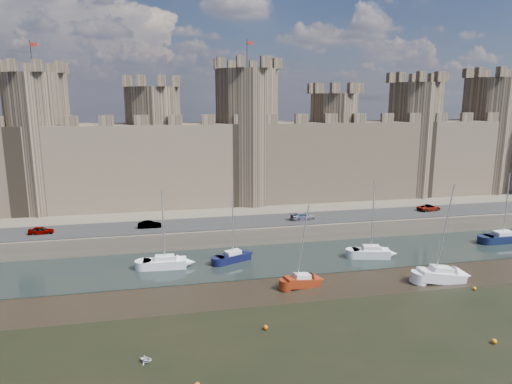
{
  "coord_description": "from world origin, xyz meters",
  "views": [
    {
      "loc": [
        -12.99,
        -30.84,
        20.73
      ],
      "look_at": [
        -1.9,
        22.0,
        9.56
      ],
      "focal_mm": 32.0,
      "sensor_mm": 36.0,
      "label": 1
    }
  ],
  "objects_px": {
    "sailboat_1": "(233,256)",
    "sailboat_3": "(503,237)",
    "sailboat_4": "(302,281)",
    "car_3": "(429,208)",
    "sailboat_0": "(165,262)",
    "car_1": "(150,225)",
    "sailboat_2": "(371,252)",
    "sailboat_5": "(441,275)",
    "car_0": "(41,230)",
    "car_2": "(303,216)"
  },
  "relations": [
    {
      "from": "car_2",
      "to": "sailboat_3",
      "type": "distance_m",
      "value": 29.2
    },
    {
      "from": "sailboat_2",
      "to": "sailboat_5",
      "type": "distance_m",
      "value": 9.95
    },
    {
      "from": "sailboat_3",
      "to": "sailboat_5",
      "type": "bearing_deg",
      "value": -148.41
    },
    {
      "from": "sailboat_4",
      "to": "sailboat_3",
      "type": "bearing_deg",
      "value": 4.91
    },
    {
      "from": "sailboat_3",
      "to": "sailboat_4",
      "type": "distance_m",
      "value": 34.77
    },
    {
      "from": "car_1",
      "to": "sailboat_2",
      "type": "distance_m",
      "value": 30.9
    },
    {
      "from": "sailboat_2",
      "to": "sailboat_4",
      "type": "bearing_deg",
      "value": -135.37
    },
    {
      "from": "sailboat_2",
      "to": "car_0",
      "type": "bearing_deg",
      "value": 178.6
    },
    {
      "from": "car_1",
      "to": "sailboat_2",
      "type": "relative_size",
      "value": 0.32
    },
    {
      "from": "sailboat_1",
      "to": "sailboat_3",
      "type": "distance_m",
      "value": 39.84
    },
    {
      "from": "sailboat_5",
      "to": "sailboat_4",
      "type": "bearing_deg",
      "value": 177.34
    },
    {
      "from": "car_1",
      "to": "sailboat_4",
      "type": "distance_m",
      "value": 25.2
    },
    {
      "from": "car_1",
      "to": "sailboat_5",
      "type": "xyz_separation_m",
      "value": [
        32.94,
        -20.48,
        -2.23
      ]
    },
    {
      "from": "sailboat_0",
      "to": "sailboat_5",
      "type": "xyz_separation_m",
      "value": [
        31.02,
        -10.75,
        0.03
      ]
    },
    {
      "from": "car_0",
      "to": "car_2",
      "type": "bearing_deg",
      "value": -90.43
    },
    {
      "from": "car_1",
      "to": "car_2",
      "type": "distance_m",
      "value": 22.78
    },
    {
      "from": "sailboat_2",
      "to": "sailboat_5",
      "type": "relative_size",
      "value": 0.91
    },
    {
      "from": "sailboat_0",
      "to": "sailboat_3",
      "type": "relative_size",
      "value": 0.96
    },
    {
      "from": "sailboat_2",
      "to": "sailboat_3",
      "type": "distance_m",
      "value": 21.93
    },
    {
      "from": "car_3",
      "to": "sailboat_1",
      "type": "xyz_separation_m",
      "value": [
        -34.22,
        -10.2,
        -2.3
      ]
    },
    {
      "from": "sailboat_2",
      "to": "car_1",
      "type": "bearing_deg",
      "value": 171.63
    },
    {
      "from": "car_0",
      "to": "sailboat_3",
      "type": "xyz_separation_m",
      "value": [
        64.79,
        -9.33,
        -2.26
      ]
    },
    {
      "from": "sailboat_2",
      "to": "sailboat_3",
      "type": "height_order",
      "value": "sailboat_2"
    },
    {
      "from": "car_3",
      "to": "sailboat_0",
      "type": "bearing_deg",
      "value": 96.06
    },
    {
      "from": "sailboat_0",
      "to": "sailboat_3",
      "type": "xyz_separation_m",
      "value": [
        48.47,
        0.38,
        0.02
      ]
    },
    {
      "from": "car_3",
      "to": "sailboat_0",
      "type": "height_order",
      "value": "sailboat_0"
    },
    {
      "from": "car_0",
      "to": "sailboat_0",
      "type": "bearing_deg",
      "value": -120.98
    },
    {
      "from": "sailboat_1",
      "to": "sailboat_3",
      "type": "bearing_deg",
      "value": -23.62
    },
    {
      "from": "sailboat_4",
      "to": "car_1",
      "type": "bearing_deg",
      "value": 121.76
    },
    {
      "from": "car_1",
      "to": "sailboat_3",
      "type": "bearing_deg",
      "value": -99.68
    },
    {
      "from": "sailboat_4",
      "to": "sailboat_5",
      "type": "bearing_deg",
      "value": -17.25
    },
    {
      "from": "car_0",
      "to": "sailboat_0",
      "type": "xyz_separation_m",
      "value": [
        16.32,
        -9.71,
        -2.28
      ]
    },
    {
      "from": "car_1",
      "to": "car_3",
      "type": "distance_m",
      "value": 44.78
    },
    {
      "from": "car_2",
      "to": "sailboat_5",
      "type": "height_order",
      "value": "sailboat_5"
    },
    {
      "from": "car_1",
      "to": "sailboat_5",
      "type": "relative_size",
      "value": 0.29
    },
    {
      "from": "sailboat_3",
      "to": "car_0",
      "type": "bearing_deg",
      "value": 170.86
    },
    {
      "from": "car_0",
      "to": "car_2",
      "type": "height_order",
      "value": "car_2"
    },
    {
      "from": "sailboat_0",
      "to": "sailboat_3",
      "type": "distance_m",
      "value": 48.47
    },
    {
      "from": "sailboat_5",
      "to": "sailboat_1",
      "type": "bearing_deg",
      "value": 157.37
    },
    {
      "from": "sailboat_2",
      "to": "sailboat_4",
      "type": "relative_size",
      "value": 1.08
    },
    {
      "from": "sailboat_4",
      "to": "car_3",
      "type": "bearing_deg",
      "value": 24.55
    },
    {
      "from": "car_0",
      "to": "sailboat_0",
      "type": "height_order",
      "value": "sailboat_0"
    },
    {
      "from": "car_0",
      "to": "sailboat_2",
      "type": "height_order",
      "value": "sailboat_2"
    },
    {
      "from": "car_3",
      "to": "sailboat_2",
      "type": "relative_size",
      "value": 0.38
    },
    {
      "from": "sailboat_3",
      "to": "car_2",
      "type": "bearing_deg",
      "value": 160.66
    },
    {
      "from": "car_3",
      "to": "sailboat_4",
      "type": "height_order",
      "value": "sailboat_4"
    },
    {
      "from": "car_0",
      "to": "sailboat_5",
      "type": "height_order",
      "value": "sailboat_5"
    },
    {
      "from": "sailboat_1",
      "to": "sailboat_5",
      "type": "relative_size",
      "value": 0.8
    },
    {
      "from": "car_1",
      "to": "sailboat_0",
      "type": "xyz_separation_m",
      "value": [
        1.92,
        -9.73,
        -2.27
      ]
    },
    {
      "from": "sailboat_3",
      "to": "sailboat_1",
      "type": "bearing_deg",
      "value": 178.86
    }
  ]
}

